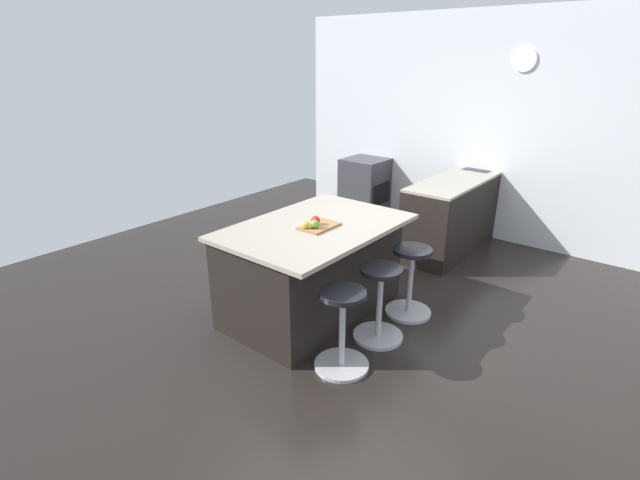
{
  "coord_description": "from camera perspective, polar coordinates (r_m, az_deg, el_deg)",
  "views": [
    {
      "loc": [
        3.34,
        2.39,
        2.33
      ],
      "look_at": [
        0.26,
        -0.11,
        0.76
      ],
      "focal_mm": 26.34,
      "sensor_mm": 36.0,
      "label": 1
    }
  ],
  "objects": [
    {
      "name": "kitchen_island",
      "position": [
        4.45,
        -0.97,
        -3.42
      ],
      "size": [
        1.72,
        1.16,
        0.9
      ],
      "color": "black",
      "rests_on": "ground_plane"
    },
    {
      "name": "sink_cabinet",
      "position": [
        6.54,
        17.4,
        3.94
      ],
      "size": [
        2.55,
        0.6,
        1.19
      ],
      "color": "black",
      "rests_on": "ground_plane"
    },
    {
      "name": "oven_range",
      "position": [
        7.26,
        5.46,
        6.37
      ],
      "size": [
        0.6,
        0.61,
        0.88
      ],
      "color": "#38383D",
      "rests_on": "ground_plane"
    },
    {
      "name": "apple_red",
      "position": [
        4.19,
        -0.55,
        2.41
      ],
      "size": [
        0.08,
        0.08,
        0.08
      ],
      "primitive_type": "sphere",
      "color": "red",
      "rests_on": "cutting_board"
    },
    {
      "name": "stool_near_camera",
      "position": [
        3.73,
        2.71,
        -11.14
      ],
      "size": [
        0.44,
        0.44,
        0.68
      ],
      "color": "#B7B7BC",
      "rests_on": "ground_plane"
    },
    {
      "name": "apple_green",
      "position": [
        4.1,
        -0.64,
        1.96
      ],
      "size": [
        0.08,
        0.08,
        0.08
      ],
      "primitive_type": "sphere",
      "color": "#609E2D",
      "rests_on": "cutting_board"
    },
    {
      "name": "stool_by_window",
      "position": [
        4.53,
        10.89,
        -5.21
      ],
      "size": [
        0.44,
        0.44,
        0.68
      ],
      "color": "#B7B7BC",
      "rests_on": "ground_plane"
    },
    {
      "name": "stool_middle",
      "position": [
        4.12,
        7.23,
        -7.9
      ],
      "size": [
        0.44,
        0.44,
        0.68
      ],
      "color": "#B7B7BC",
      "rests_on": "ground_plane"
    },
    {
      "name": "cutting_board",
      "position": [
        4.19,
        -0.13,
        1.69
      ],
      "size": [
        0.36,
        0.24,
        0.02
      ],
      "primitive_type": "cube",
      "color": "olive",
      "rests_on": "kitchen_island"
    },
    {
      "name": "apple_yellow",
      "position": [
        4.1,
        -1.81,
        1.89
      ],
      "size": [
        0.07,
        0.07,
        0.07
      ],
      "primitive_type": "sphere",
      "color": "gold",
      "rests_on": "cutting_board"
    },
    {
      "name": "ground_plane",
      "position": [
        4.73,
        3.06,
        -8.04
      ],
      "size": [
        7.42,
        7.42,
        0.0
      ],
      "primitive_type": "plane",
      "color": "black"
    },
    {
      "name": "interior_partition_left",
      "position": [
        6.7,
        18.27,
        12.86
      ],
      "size": [
        0.15,
        5.35,
        2.88
      ],
      "color": "silver",
      "rests_on": "ground_plane"
    }
  ]
}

